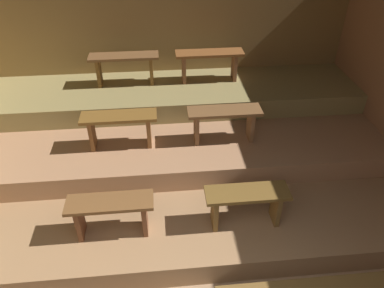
{
  "coord_description": "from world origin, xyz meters",
  "views": [
    {
      "loc": [
        -0.14,
        -0.89,
        3.4
      ],
      "look_at": [
        0.24,
        2.95,
        0.64
      ],
      "focal_mm": 34.37,
      "sensor_mm": 36.0,
      "label": 1
    }
  ],
  "objects": [
    {
      "name": "bench_lower_left",
      "position": [
        -0.72,
        1.88,
        0.62
      ],
      "size": [
        0.89,
        0.29,
        0.46
      ],
      "color": "brown",
      "rests_on": "platform_lower"
    },
    {
      "name": "bench_upper_left",
      "position": [
        -0.64,
        4.3,
        1.21
      ],
      "size": [
        1.02,
        0.29,
        0.46
      ],
      "color": "brown",
      "rests_on": "platform_upper"
    },
    {
      "name": "wall_back",
      "position": [
        0.0,
        4.76,
        1.35
      ],
      "size": [
        6.51,
        0.06,
        2.7
      ],
      "primitive_type": "cube",
      "color": "olive",
      "rests_on": "ground"
    },
    {
      "name": "bench_middle_left",
      "position": [
        -0.67,
        3.09,
        0.91
      ],
      "size": [
        0.95,
        0.29,
        0.46
      ],
      "color": "brown",
      "rests_on": "platform_middle"
    },
    {
      "name": "bench_middle_right",
      "position": [
        0.67,
        3.09,
        0.91
      ],
      "size": [
        0.95,
        0.29,
        0.46
      ],
      "color": "brown",
      "rests_on": "platform_middle"
    },
    {
      "name": "platform_upper",
      "position": [
        0.0,
        4.14,
        0.73
      ],
      "size": [
        5.71,
        1.18,
        0.29
      ],
      "primitive_type": "cube",
      "color": "#93834F",
      "rests_on": "platform_middle"
    },
    {
      "name": "bench_upper_right",
      "position": [
        0.64,
        4.3,
        1.21
      ],
      "size": [
        1.02,
        0.29,
        0.46
      ],
      "color": "brown",
      "rests_on": "platform_upper"
    },
    {
      "name": "bench_lower_right",
      "position": [
        0.72,
        1.88,
        0.62
      ],
      "size": [
        0.89,
        0.29,
        0.46
      ],
      "color": "brown",
      "rests_on": "platform_lower"
    },
    {
      "name": "platform_lower",
      "position": [
        0.0,
        3.03,
        0.15
      ],
      "size": [
        5.71,
        3.4,
        0.29
      ],
      "primitive_type": "cube",
      "color": "#9D754F",
      "rests_on": "ground"
    },
    {
      "name": "platform_middle",
      "position": [
        0.0,
        3.59,
        0.44
      ],
      "size": [
        5.71,
        2.28,
        0.29
      ],
      "primitive_type": "cube",
      "color": "#AB7B57",
      "rests_on": "platform_lower"
    },
    {
      "name": "ground",
      "position": [
        0.0,
        2.37,
        -0.04
      ],
      "size": [
        6.51,
        5.53,
        0.08
      ],
      "primitive_type": "cube",
      "color": "#9E7A59"
    }
  ]
}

